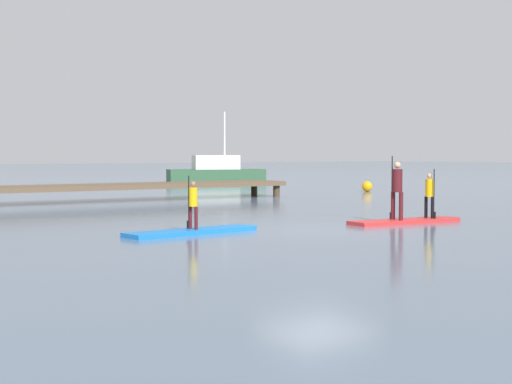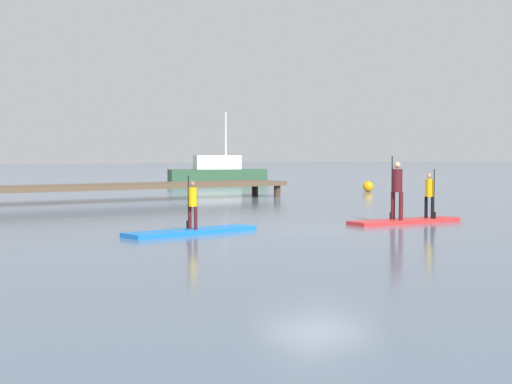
% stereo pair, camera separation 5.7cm
% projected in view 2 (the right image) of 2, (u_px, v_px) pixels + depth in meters
% --- Properties ---
extents(ground_plane, '(240.00, 240.00, 0.00)m').
position_uv_depth(ground_plane, '(317.00, 230.00, 18.38)').
color(ground_plane, slate).
extents(paddleboard_near, '(3.46, 1.14, 0.10)m').
position_uv_depth(paddleboard_near, '(193.00, 231.00, 17.68)').
color(paddleboard_near, blue).
rests_on(paddleboard_near, ground).
extents(paddler_child_solo, '(0.22, 0.39, 1.22)m').
position_uv_depth(paddler_child_solo, '(192.00, 202.00, 17.66)').
color(paddler_child_solo, '#4C1419').
rests_on(paddler_child_solo, paddleboard_near).
extents(paddleboard_far, '(3.42, 0.95, 0.10)m').
position_uv_depth(paddleboard_far, '(406.00, 221.00, 20.34)').
color(paddleboard_far, red).
rests_on(paddleboard_far, ground).
extents(paddler_adult, '(0.28, 0.49, 1.67)m').
position_uv_depth(paddler_adult, '(397.00, 187.00, 20.14)').
color(paddler_adult, '#4C1419').
rests_on(paddler_adult, paddleboard_far).
extents(paddler_child_front, '(0.22, 0.41, 1.32)m').
position_uv_depth(paddler_child_front, '(430.00, 193.00, 20.70)').
color(paddler_child_front, black).
rests_on(paddler_child_front, paddleboard_far).
extents(fishing_boat_green_midground, '(6.44, 3.82, 4.51)m').
position_uv_depth(fishing_boat_green_midground, '(217.00, 172.00, 49.42)').
color(fishing_boat_green_midground, '#2D5638').
rests_on(fishing_boat_green_midground, ground).
extents(floating_dock, '(12.41, 2.30, 0.66)m').
position_uv_depth(floating_dock, '(141.00, 186.00, 30.13)').
color(floating_dock, brown).
rests_on(floating_dock, ground).
extents(mooring_buoy_near, '(0.51, 0.51, 0.51)m').
position_uv_depth(mooring_buoy_near, '(368.00, 186.00, 37.00)').
color(mooring_buoy_near, orange).
rests_on(mooring_buoy_near, ground).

